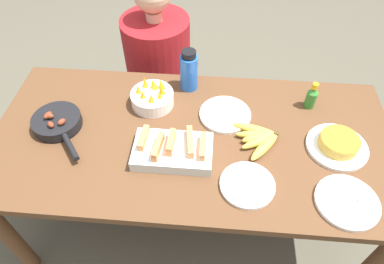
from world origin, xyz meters
The scene contains 13 objects.
ground_plane centered at (0.00, 0.00, 0.00)m, with size 14.00×14.00×0.00m, color #565142.
dining_table centered at (0.00, 0.00, 0.61)m, with size 1.73×0.82×0.70m.
banana_bunch centered at (0.28, 0.00, 0.72)m, with size 0.21×0.22×0.04m.
melon_tray centered at (-0.07, -0.11, 0.73)m, with size 0.32×0.19×0.10m.
skillet centered at (-0.59, 0.01, 0.73)m, with size 0.27×0.31×0.08m.
frittata_plate_center centered at (0.60, -0.01, 0.72)m, with size 0.25×0.25×0.06m.
empty_plate_near_front centered at (0.23, -0.23, 0.71)m, with size 0.21×0.21×0.02m.
empty_plate_far_left centered at (0.14, 0.14, 0.71)m, with size 0.23×0.23×0.02m.
empty_plate_far_right centered at (0.59, -0.27, 0.71)m, with size 0.23×0.23×0.02m.
fruit_bowl_mango centered at (-0.20, 0.19, 0.74)m, with size 0.20×0.20×0.12m.
water_bottle centered at (-0.04, 0.32, 0.80)m, with size 0.09×0.09×0.21m.
hot_sauce_bottle centered at (0.52, 0.23, 0.76)m, with size 0.05×0.05×0.13m.
person_figure centered at (-0.26, 0.67, 0.44)m, with size 0.42×0.42×1.09m.
Camera 1 is at (0.08, -0.95, 1.81)m, focal length 32.00 mm.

